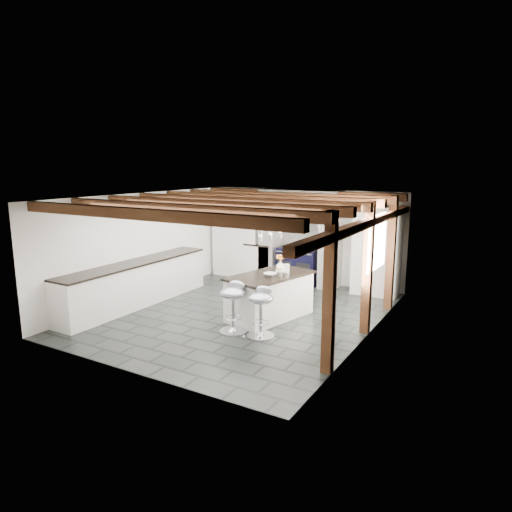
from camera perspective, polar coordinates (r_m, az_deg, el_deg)
The scene contains 6 objects.
ground at distance 9.10m, azimuth -1.82°, elevation -7.17°, with size 6.00×6.00×0.00m, color black.
room_shell at distance 10.32m, azimuth -0.59°, elevation 1.17°, with size 6.00×6.03×6.00m.
range_cooker at distance 11.26m, azimuth 5.36°, elevation -1.13°, with size 1.00×0.63×0.99m.
kitchen_island at distance 8.75m, azimuth 1.75°, elevation -4.95°, with size 1.29×1.89×1.14m.
bar_stool_near at distance 7.75m, azimuth 0.62°, elevation -6.28°, with size 0.50×0.50×0.88m.
bar_stool_far at distance 7.96m, azimuth -2.84°, elevation -5.66°, with size 0.51×0.51×0.91m.
Camera 1 is at (4.56, -7.33, 2.90)m, focal length 32.00 mm.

